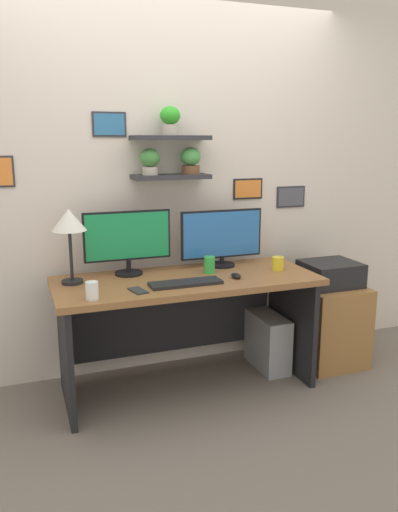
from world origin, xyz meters
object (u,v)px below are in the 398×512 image
(desk, at_px, (184,307))
(keyboard, at_px, (186,283))
(computer_tower_right, at_px, (268,341))
(computer_mouse, at_px, (236,276))
(pen_cup, at_px, (92,291))
(monitor_left, at_px, (128,240))
(monitor_right, at_px, (222,237))
(printer, at_px, (330,274))
(coffee_mug, at_px, (278,263))
(drawer_cabinet, at_px, (327,323))
(cell_phone, at_px, (138,291))
(desk_lamp, at_px, (69,224))
(water_cup, at_px, (209,265))

(desk, xyz_separation_m, keyboard, (-0.06, -0.20, 0.22))
(desk, bearing_deg, computer_tower_right, 2.78)
(computer_mouse, xyz_separation_m, pen_cup, (-0.92, -0.13, 0.04))
(monitor_left, distance_m, computer_mouse, 0.73)
(monitor_right, relative_size, printer, 1.53)
(keyboard, distance_m, coffee_mug, 0.70)
(coffee_mug, xyz_separation_m, drawer_cabinet, (0.46, 0.06, -0.50))
(printer, bearing_deg, pen_cup, -170.87)
(keyboard, bearing_deg, pen_cup, -170.22)
(desk, distance_m, drawer_cabinet, 1.12)
(desk, distance_m, monitor_left, 0.57)
(monitor_left, height_order, keyboard, monitor_left)
(drawer_cabinet, bearing_deg, printer, -90.00)
(computer_mouse, distance_m, coffee_mug, 0.36)
(cell_phone, bearing_deg, computer_tower_right, 1.51)
(coffee_mug, height_order, pen_cup, pen_cup)
(monitor_left, distance_m, monitor_right, 0.65)
(desk, height_order, keyboard, keyboard)
(desk_lamp, relative_size, computer_tower_right, 1.14)
(desk, xyz_separation_m, cell_phone, (-0.36, -0.24, 0.21))
(pen_cup, relative_size, drawer_cabinet, 0.17)
(coffee_mug, bearing_deg, water_cup, 169.56)
(computer_mouse, bearing_deg, printer, 10.32)
(coffee_mug, bearing_deg, pen_cup, -170.06)
(monitor_left, height_order, drawer_cabinet, monitor_left)
(pen_cup, distance_m, drawer_cabinet, 1.82)
(drawer_cabinet, distance_m, computer_tower_right, 0.47)
(monitor_left, xyz_separation_m, desk_lamp, (-0.37, -0.10, 0.14))
(keyboard, height_order, coffee_mug, coffee_mug)
(keyboard, relative_size, drawer_cabinet, 0.75)
(monitor_right, height_order, water_cup, monitor_right)
(coffee_mug, xyz_separation_m, computer_tower_right, (0.00, 0.11, -0.60))
(monitor_left, relative_size, monitor_right, 0.97)
(desk, relative_size, computer_tower_right, 4.16)
(desk, xyz_separation_m, printer, (1.10, -0.02, 0.13))
(computer_mouse, height_order, computer_tower_right, computer_mouse)
(desk_lamp, distance_m, drawer_cabinet, 1.97)
(cell_phone, relative_size, computer_tower_right, 0.35)
(coffee_mug, bearing_deg, monitor_left, 166.10)
(monitor_right, distance_m, computer_mouse, 0.38)
(keyboard, relative_size, coffee_mug, 4.89)
(coffee_mug, distance_m, drawer_cabinet, 0.68)
(monitor_left, bearing_deg, computer_tower_right, -7.75)
(computer_mouse, xyz_separation_m, cell_phone, (-0.65, -0.07, -0.01))
(monitor_right, height_order, cell_phone, monitor_right)
(keyboard, xyz_separation_m, computer_mouse, (0.35, 0.03, 0.01))
(desk, distance_m, desk_lamp, 0.90)
(printer, distance_m, computer_tower_right, 0.66)
(monitor_right, height_order, pen_cup, monitor_right)
(monitor_right, xyz_separation_m, keyboard, (-0.38, -0.36, -0.19))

